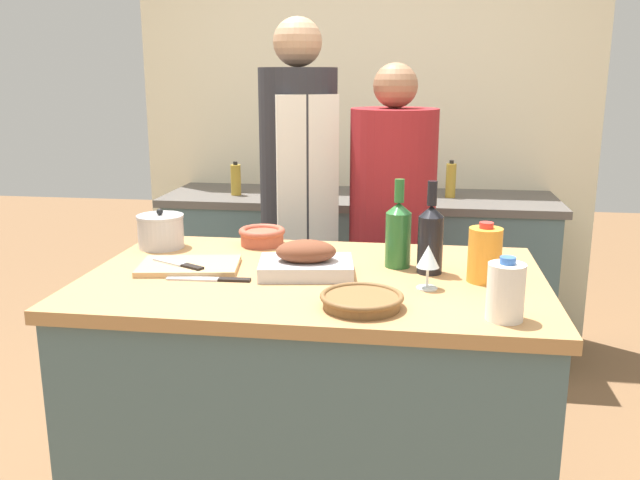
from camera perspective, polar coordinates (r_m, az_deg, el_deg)
name	(u,v)px	position (r m, az deg, el deg)	size (l,w,h in m)	color
kitchen_island	(314,411)	(2.30, -0.49, -14.21)	(1.42, 0.88, 0.94)	#4C666B
back_counter	(358,276)	(3.78, 3.21, -3.00)	(2.10, 0.60, 0.91)	#4C666B
back_wall	(365,122)	(3.98, 3.83, 9.86)	(2.60, 0.10, 2.55)	beige
roasting_pan	(306,261)	(2.11, -1.18, -1.80)	(0.32, 0.24, 0.11)	#BCBCC1
wicker_basket	(362,300)	(1.82, 3.53, -5.06)	(0.23, 0.23, 0.04)	brown
cutting_board	(189,266)	(2.22, -10.95, -2.17)	(0.34, 0.26, 0.02)	tan
stock_pot	(161,231)	(2.50, -13.26, 0.74)	(0.17, 0.17, 0.14)	#B7B7BC
mixing_bowl	(262,236)	(2.48, -4.90, 0.37)	(0.17, 0.17, 0.06)	#A84C38
juice_jug	(485,254)	(2.09, 13.70, -1.19)	(0.10, 0.10, 0.18)	orange
milk_jug	(506,291)	(1.78, 15.37, -4.19)	(0.10, 0.10, 0.17)	white
wine_bottle_green	(430,237)	(2.14, 9.29, 0.23)	(0.08, 0.08, 0.29)	black
wine_bottle_dark	(398,233)	(2.19, 6.60, 0.62)	(0.08, 0.08, 0.29)	#28662D
wine_glass_left	(428,258)	(1.98, 9.09, -1.52)	(0.07, 0.07, 0.13)	silver
knife_chef	(212,279)	(2.09, -9.11, -3.29)	(0.26, 0.04, 0.01)	#B7B7BC
knife_paring	(180,264)	(2.20, -11.71, -2.00)	(0.20, 0.13, 0.01)	#B7B7BC
condiment_bottle_tall	(236,180)	(3.70, -7.11, 5.06)	(0.05, 0.05, 0.18)	#B28E2D
condiment_bottle_short	(451,180)	(3.66, 10.96, 4.96)	(0.05, 0.05, 0.20)	#B28E2D
person_cook_aproned	(299,203)	(3.00, -1.77, 3.17)	(0.36, 0.38, 1.78)	beige
person_cook_guest	(392,233)	(2.96, 6.05, 0.58)	(0.37, 0.37, 1.59)	beige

